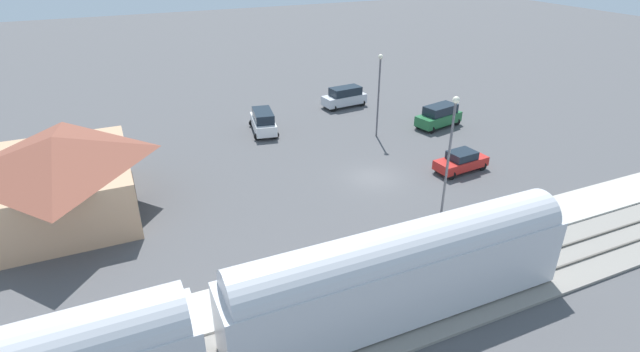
{
  "coord_description": "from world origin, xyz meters",
  "views": [
    {
      "loc": [
        -29.53,
        17.93,
        17.42
      ],
      "look_at": [
        0.24,
        4.61,
        1.0
      ],
      "focal_mm": 27.03,
      "sensor_mm": 36.0,
      "label": 1
    }
  ],
  "objects_px": {
    "pedestrian_on_platform": "(344,255)",
    "pedestrian_waiting_far": "(448,233)",
    "suv_silver": "(345,97)",
    "sedan_red": "(461,161)",
    "suv_white": "(263,121)",
    "station_building": "(62,175)",
    "suv_green": "(439,116)",
    "light_pole_lot_center": "(379,86)",
    "light_pole_near_platform": "(450,146)"
  },
  "relations": [
    {
      "from": "pedestrian_waiting_far",
      "to": "sedan_red",
      "type": "bearing_deg",
      "value": -42.74
    },
    {
      "from": "pedestrian_waiting_far",
      "to": "suv_white",
      "type": "xyz_separation_m",
      "value": [
        23.49,
        4.03,
        -0.13
      ]
    },
    {
      "from": "station_building",
      "to": "suv_silver",
      "type": "xyz_separation_m",
      "value": [
        12.88,
        -27.84,
        -1.79
      ]
    },
    {
      "from": "sedan_red",
      "to": "light_pole_lot_center",
      "type": "distance_m",
      "value": 10.6
    },
    {
      "from": "station_building",
      "to": "pedestrian_waiting_far",
      "type": "bearing_deg",
      "value": -124.39
    },
    {
      "from": "suv_silver",
      "to": "sedan_red",
      "type": "bearing_deg",
      "value": -176.19
    },
    {
      "from": "pedestrian_waiting_far",
      "to": "suv_green",
      "type": "xyz_separation_m",
      "value": [
        17.8,
        -12.56,
        -0.13
      ]
    },
    {
      "from": "station_building",
      "to": "pedestrian_waiting_far",
      "type": "xyz_separation_m",
      "value": [
        -14.43,
        -21.09,
        -1.66
      ]
    },
    {
      "from": "suv_white",
      "to": "light_pole_near_platform",
      "type": "height_order",
      "value": "light_pole_near_platform"
    },
    {
      "from": "pedestrian_waiting_far",
      "to": "light_pole_lot_center",
      "type": "distance_m",
      "value": 19.32
    },
    {
      "from": "pedestrian_on_platform",
      "to": "suv_white",
      "type": "relative_size",
      "value": 0.33
    },
    {
      "from": "pedestrian_waiting_far",
      "to": "suv_green",
      "type": "bearing_deg",
      "value": -35.2
    },
    {
      "from": "suv_white",
      "to": "light_pole_lot_center",
      "type": "height_order",
      "value": "light_pole_lot_center"
    },
    {
      "from": "suv_white",
      "to": "suv_silver",
      "type": "bearing_deg",
      "value": -70.45
    },
    {
      "from": "pedestrian_waiting_far",
      "to": "light_pole_near_platform",
      "type": "height_order",
      "value": "light_pole_near_platform"
    },
    {
      "from": "pedestrian_waiting_far",
      "to": "light_pole_lot_center",
      "type": "relative_size",
      "value": 0.22
    },
    {
      "from": "station_building",
      "to": "suv_white",
      "type": "distance_m",
      "value": 19.4
    },
    {
      "from": "suv_white",
      "to": "light_pole_lot_center",
      "type": "distance_m",
      "value": 11.63
    },
    {
      "from": "sedan_red",
      "to": "suv_silver",
      "type": "distance_m",
      "value": 18.71
    },
    {
      "from": "pedestrian_on_platform",
      "to": "light_pole_lot_center",
      "type": "bearing_deg",
      "value": -34.99
    },
    {
      "from": "station_building",
      "to": "suv_white",
      "type": "bearing_deg",
      "value": -62.04
    },
    {
      "from": "pedestrian_waiting_far",
      "to": "suv_green",
      "type": "relative_size",
      "value": 0.33
    },
    {
      "from": "pedestrian_waiting_far",
      "to": "suv_silver",
      "type": "bearing_deg",
      "value": -13.88
    },
    {
      "from": "light_pole_near_platform",
      "to": "station_building",
      "type": "bearing_deg",
      "value": 64.15
    },
    {
      "from": "pedestrian_waiting_far",
      "to": "suv_white",
      "type": "relative_size",
      "value": 0.33
    },
    {
      "from": "suv_white",
      "to": "pedestrian_waiting_far",
      "type": "bearing_deg",
      "value": -170.26
    },
    {
      "from": "pedestrian_on_platform",
      "to": "pedestrian_waiting_far",
      "type": "bearing_deg",
      "value": -95.04
    },
    {
      "from": "suv_white",
      "to": "station_building",
      "type": "bearing_deg",
      "value": 117.96
    },
    {
      "from": "suv_silver",
      "to": "suv_green",
      "type": "bearing_deg",
      "value": -148.62
    },
    {
      "from": "sedan_red",
      "to": "suv_silver",
      "type": "xyz_separation_m",
      "value": [
        18.67,
        1.24,
        0.27
      ]
    },
    {
      "from": "suv_white",
      "to": "suv_green",
      "type": "xyz_separation_m",
      "value": [
        -5.69,
        -16.59,
        0.0
      ]
    },
    {
      "from": "sedan_red",
      "to": "station_building",
      "type": "bearing_deg",
      "value": 78.75
    },
    {
      "from": "pedestrian_waiting_far",
      "to": "suv_white",
      "type": "height_order",
      "value": "suv_white"
    },
    {
      "from": "sedan_red",
      "to": "light_pole_near_platform",
      "type": "bearing_deg",
      "value": 132.23
    },
    {
      "from": "station_building",
      "to": "light_pole_lot_center",
      "type": "bearing_deg",
      "value": -82.09
    },
    {
      "from": "suv_green",
      "to": "pedestrian_waiting_far",
      "type": "bearing_deg",
      "value": 144.8
    },
    {
      "from": "station_building",
      "to": "suv_silver",
      "type": "relative_size",
      "value": 2.33
    },
    {
      "from": "sedan_red",
      "to": "suv_green",
      "type": "xyz_separation_m",
      "value": [
        9.15,
        -4.56,
        0.27
      ]
    },
    {
      "from": "light_pole_lot_center",
      "to": "pedestrian_waiting_far",
      "type": "bearing_deg",
      "value": 162.91
    },
    {
      "from": "suv_silver",
      "to": "light_pole_near_platform",
      "type": "bearing_deg",
      "value": 168.9
    },
    {
      "from": "station_building",
      "to": "light_pole_near_platform",
      "type": "relative_size",
      "value": 1.37
    },
    {
      "from": "pedestrian_on_platform",
      "to": "pedestrian_waiting_far",
      "type": "xyz_separation_m",
      "value": [
        -0.59,
        -6.71,
        0.0
      ]
    },
    {
      "from": "pedestrian_on_platform",
      "to": "sedan_red",
      "type": "bearing_deg",
      "value": -61.27
    },
    {
      "from": "suv_white",
      "to": "light_pole_near_platform",
      "type": "relative_size",
      "value": 0.6
    },
    {
      "from": "station_building",
      "to": "suv_silver",
      "type": "height_order",
      "value": "station_building"
    },
    {
      "from": "pedestrian_waiting_far",
      "to": "light_pole_lot_center",
      "type": "xyz_separation_m",
      "value": [
        18.14,
        -5.58,
        3.65
      ]
    },
    {
      "from": "station_building",
      "to": "suv_white",
      "type": "relative_size",
      "value": 2.29
    },
    {
      "from": "station_building",
      "to": "sedan_red",
      "type": "xyz_separation_m",
      "value": [
        -5.78,
        -29.08,
        -2.06
      ]
    },
    {
      "from": "pedestrian_on_platform",
      "to": "suv_silver",
      "type": "distance_m",
      "value": 29.92
    },
    {
      "from": "suv_silver",
      "to": "suv_white",
      "type": "height_order",
      "value": "same"
    }
  ]
}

